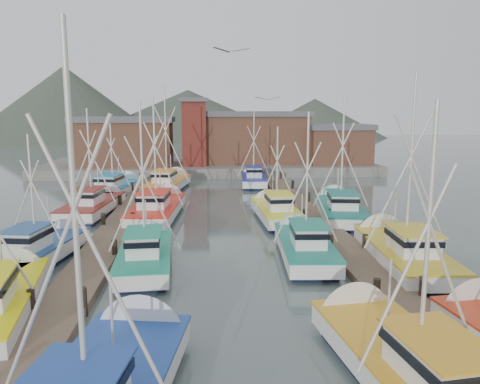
{
  "coord_description": "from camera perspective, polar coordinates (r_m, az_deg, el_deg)",
  "views": [
    {
      "loc": [
        -1.29,
        -27.02,
        8.09
      ],
      "look_at": [
        1.42,
        4.58,
        2.6
      ],
      "focal_mm": 35.0,
      "sensor_mm": 36.0,
      "label": 1
    }
  ],
  "objects": [
    {
      "name": "dock_left",
      "position": [
        32.55,
        -14.9,
        -4.52
      ],
      "size": [
        2.3,
        46.0,
        1.5
      ],
      "color": "#4F3E30",
      "rests_on": "ground"
    },
    {
      "name": "boat_9",
      "position": [
        35.48,
        4.27,
        -2.27
      ],
      "size": [
        3.14,
        8.72,
        7.7
      ],
      "rotation": [
        0.0,
        0.0,
        0.03
      ],
      "color": "#0F1733",
      "rests_on": "ground"
    },
    {
      "name": "distant_hills",
      "position": [
        150.26,
        -9.34,
        6.6
      ],
      "size": [
        175.0,
        140.0,
        42.0
      ],
      "color": "#444F42",
      "rests_on": "ground"
    },
    {
      "name": "boat_4",
      "position": [
        25.39,
        -11.39,
        -7.34
      ],
      "size": [
        3.66,
        8.47,
        9.27
      ],
      "rotation": [
        0.0,
        0.0,
        0.05
      ],
      "color": "#0F1733",
      "rests_on": "ground"
    },
    {
      "name": "gull_far",
      "position": [
        28.48,
        3.4,
        11.3
      ],
      "size": [
        1.55,
        0.63,
        0.24
      ],
      "rotation": [
        0.0,
        0.0,
        0.13
      ],
      "color": "slate",
      "rests_on": "ground"
    },
    {
      "name": "shed_left",
      "position": [
        62.89,
        -13.86,
        6.11
      ],
      "size": [
        12.72,
        8.48,
        6.2
      ],
      "color": "brown",
      "rests_on": "quay"
    },
    {
      "name": "boat_13",
      "position": [
        51.91,
        1.65,
        1.61
      ],
      "size": [
        3.51,
        8.6,
        8.82
      ],
      "rotation": [
        0.0,
        0.0,
        -0.08
      ],
      "color": "#0F1733",
      "rests_on": "ground"
    },
    {
      "name": "lookout_tower",
      "position": [
        60.08,
        -5.62,
        7.35
      ],
      "size": [
        3.6,
        3.6,
        8.5
      ],
      "color": "maroon",
      "rests_on": "quay"
    },
    {
      "name": "boat_14",
      "position": [
        47.16,
        -14.9,
        0.44
      ],
      "size": [
        4.55,
        10.11,
        7.84
      ],
      "rotation": [
        0.0,
        0.0,
        -0.17
      ],
      "color": "#0F1733",
      "rests_on": "ground"
    },
    {
      "name": "boat_10",
      "position": [
        39.36,
        -17.25,
        -1.47
      ],
      "size": [
        3.92,
        9.76,
        9.15
      ],
      "rotation": [
        0.0,
        0.0,
        -0.11
      ],
      "color": "#0F1733",
      "rests_on": "ground"
    },
    {
      "name": "boat_8",
      "position": [
        37.01,
        -9.92,
        -1.87
      ],
      "size": [
        4.12,
        10.51,
        10.09
      ],
      "rotation": [
        0.0,
        0.0,
        -0.09
      ],
      "color": "#0F1733",
      "rests_on": "ground"
    },
    {
      "name": "boat_7",
      "position": [
        26.82,
        18.92,
        -6.74
      ],
      "size": [
        4.38,
        9.81,
        10.88
      ],
      "rotation": [
        0.0,
        0.0,
        -0.07
      ],
      "color": "#0F1733",
      "rests_on": "ground"
    },
    {
      "name": "boat_11",
      "position": [
        36.84,
        11.97,
        -1.99
      ],
      "size": [
        4.58,
        10.2,
        10.01
      ],
      "rotation": [
        0.0,
        0.0,
        -0.16
      ],
      "color": "#0F1733",
      "rests_on": "ground"
    },
    {
      "name": "dock_right",
      "position": [
        33.1,
        9.78,
        -4.09
      ],
      "size": [
        2.3,
        46.0,
        1.5
      ],
      "color": "#4F3E30",
      "rests_on": "ground"
    },
    {
      "name": "boat_6",
      "position": [
        27.74,
        -22.93,
        -6.47
      ],
      "size": [
        3.9,
        8.58,
        7.6
      ],
      "rotation": [
        0.0,
        0.0,
        -0.18
      ],
      "color": "#0F1733",
      "rests_on": "ground"
    },
    {
      "name": "shed_center",
      "position": [
        64.53,
        1.6,
        6.79
      ],
      "size": [
        14.84,
        9.54,
        6.9
      ],
      "color": "brown",
      "rests_on": "quay"
    },
    {
      "name": "gull_near",
      "position": [
        19.99,
        -1.05,
        16.86
      ],
      "size": [
        1.53,
        0.66,
        0.24
      ],
      "rotation": [
        0.0,
        0.0,
        0.41
      ],
      "color": "slate",
      "rests_on": "ground"
    },
    {
      "name": "boat_5",
      "position": [
        26.68,
        7.76,
        -6.4
      ],
      "size": [
        3.51,
        8.8,
        8.78
      ],
      "rotation": [
        0.0,
        0.0,
        -0.07
      ],
      "color": "#0F1733",
      "rests_on": "ground"
    },
    {
      "name": "quay",
      "position": [
        64.47,
        -3.73,
        3.13
      ],
      "size": [
        44.0,
        16.0,
        1.2
      ],
      "primitive_type": "cube",
      "color": "slate",
      "rests_on": "ground"
    },
    {
      "name": "boat_12",
      "position": [
        49.22,
        -8.68,
        1.06
      ],
      "size": [
        4.76,
        10.22,
        11.64
      ],
      "rotation": [
        0.0,
        0.0,
        -0.18
      ],
      "color": "#0F1733",
      "rests_on": "ground"
    },
    {
      "name": "shed_right",
      "position": [
        63.85,
        11.82,
        5.79
      ],
      "size": [
        8.48,
        6.36,
        5.2
      ],
      "color": "brown",
      "rests_on": "quay"
    },
    {
      "name": "ground",
      "position": [
        28.24,
        -2.09,
        -6.83
      ],
      "size": [
        260.0,
        260.0,
        0.0
      ],
      "primitive_type": "plane",
      "color": "#536362",
      "rests_on": "ground"
    },
    {
      "name": "boat_1",
      "position": [
        15.64,
        19.34,
        -19.05
      ],
      "size": [
        4.01,
        9.88,
        9.25
      ],
      "rotation": [
        0.0,
        0.0,
        0.11
      ],
      "color": "#0F1733",
      "rests_on": "ground"
    }
  ]
}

